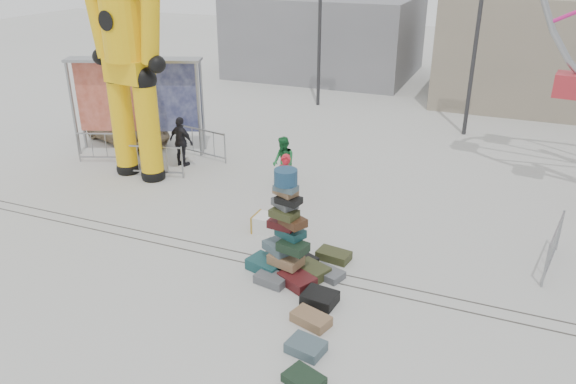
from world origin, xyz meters
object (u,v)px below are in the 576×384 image
at_px(barricade_dummy_c, 203,143).
at_px(lamp_post_right, 482,20).
at_px(pedestrian_red, 286,182).
at_px(parked_suv, 128,129).
at_px(banner_scaffold, 136,83).
at_px(lamp_post_left, 322,7).
at_px(barricade_dummy_a, 106,147).
at_px(pedestrian_black, 181,142).
at_px(suitcase_tower, 287,246).
at_px(pedestrian_green, 284,162).
at_px(crash_test_dummy, 127,53).
at_px(barricade_wheel_front, 553,247).
at_px(barricade_dummy_b, 153,161).
at_px(steamer_trunk, 272,225).

bearing_deg(barricade_dummy_c, lamp_post_right, 48.12).
bearing_deg(pedestrian_red, parked_suv, 158.12).
height_order(lamp_post_right, banner_scaffold, lamp_post_right).
relative_size(lamp_post_left, pedestrian_red, 4.81).
relative_size(barricade_dummy_a, pedestrian_black, 1.15).
distance_m(suitcase_tower, pedestrian_red, 3.54).
distance_m(lamp_post_right, lamp_post_left, 7.28).
height_order(suitcase_tower, pedestrian_green, suitcase_tower).
xyz_separation_m(suitcase_tower, crash_test_dummy, (-6.83, 3.75, 3.30)).
xyz_separation_m(barricade_dummy_a, pedestrian_red, (7.30, -1.12, 0.28)).
xyz_separation_m(barricade_wheel_front, pedestrian_red, (-7.09, 0.61, 0.28)).
relative_size(barricade_dummy_a, pedestrian_red, 1.20).
distance_m(suitcase_tower, pedestrian_green, 5.18).
distance_m(pedestrian_black, parked_suv, 3.63).
bearing_deg(pedestrian_black, lamp_post_left, -89.19).
bearing_deg(crash_test_dummy, pedestrian_green, 20.42).
height_order(crash_test_dummy, banner_scaffold, crash_test_dummy).
xyz_separation_m(crash_test_dummy, parked_suv, (-2.53, 2.74, -3.51)).
distance_m(lamp_post_right, pedestrian_red, 10.71).
xyz_separation_m(barricade_dummy_b, pedestrian_green, (4.29, 0.90, 0.26)).
bearing_deg(barricade_dummy_b, banner_scaffold, 119.10).
height_order(pedestrian_green, parked_suv, pedestrian_green).
height_order(lamp_post_right, barricade_dummy_b, lamp_post_right).
xyz_separation_m(banner_scaffold, barricade_dummy_c, (2.45, 0.26, -2.03)).
bearing_deg(barricade_dummy_c, pedestrian_red, -21.51).
bearing_deg(lamp_post_left, parked_suv, -122.61).
relative_size(crash_test_dummy, barricade_dummy_a, 3.83).
height_order(suitcase_tower, pedestrian_red, suitcase_tower).
bearing_deg(pedestrian_green, crash_test_dummy, -123.90).
xyz_separation_m(banner_scaffold, barricade_wheel_front, (13.90, -3.12, -2.03)).
xyz_separation_m(pedestrian_black, parked_suv, (-3.33, 1.41, -0.34)).
relative_size(suitcase_tower, barricade_dummy_b, 1.32).
bearing_deg(parked_suv, crash_test_dummy, -116.92).
distance_m(banner_scaffold, barricade_dummy_c, 3.19).
height_order(barricade_wheel_front, parked_suv, barricade_wheel_front).
distance_m(barricade_dummy_a, barricade_dummy_c, 3.37).
xyz_separation_m(barricade_dummy_b, parked_suv, (-2.99, 2.65, -0.02)).
distance_m(crash_test_dummy, pedestrian_green, 5.83).
height_order(lamp_post_left, parked_suv, lamp_post_left).
bearing_deg(pedestrian_green, barricade_dummy_b, -123.82).
xyz_separation_m(lamp_post_right, barricade_dummy_b, (-9.10, -8.60, -3.93)).
height_order(banner_scaffold, pedestrian_black, banner_scaffold).
distance_m(barricade_dummy_b, barricade_dummy_c, 2.27).
bearing_deg(barricade_dummy_a, barricade_dummy_b, -33.75).
height_order(lamp_post_left, banner_scaffold, lamp_post_left).
height_order(pedestrian_red, parked_suv, pedestrian_red).
height_order(barricade_dummy_a, barricade_wheel_front, same).
distance_m(lamp_post_left, parked_suv, 10.24).
xyz_separation_m(suitcase_tower, barricade_dummy_b, (-6.36, 3.84, -0.19)).
relative_size(banner_scaffold, steamer_trunk, 4.68).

